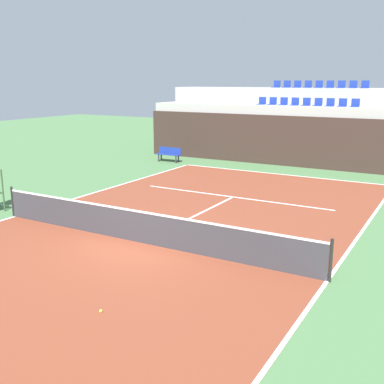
# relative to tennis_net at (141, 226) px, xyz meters

# --- Properties ---
(ground_plane) EXTENTS (80.00, 80.00, 0.00)m
(ground_plane) POSITION_rel_tennis_net_xyz_m (0.00, 0.00, -0.51)
(ground_plane) COLOR #477042
(court_surface) EXTENTS (11.00, 24.00, 0.01)m
(court_surface) POSITION_rel_tennis_net_xyz_m (0.00, 0.00, -0.50)
(court_surface) COLOR brown
(court_surface) RESTS_ON ground_plane
(baseline_far) EXTENTS (11.00, 0.10, 0.00)m
(baseline_far) POSITION_rel_tennis_net_xyz_m (0.00, 11.95, -0.50)
(baseline_far) COLOR white
(baseline_far) RESTS_ON court_surface
(sideline_left) EXTENTS (0.10, 24.00, 0.00)m
(sideline_left) POSITION_rel_tennis_net_xyz_m (-5.45, 0.00, -0.50)
(sideline_left) COLOR white
(sideline_left) RESTS_ON court_surface
(sideline_right) EXTENTS (0.10, 24.00, 0.00)m
(sideline_right) POSITION_rel_tennis_net_xyz_m (5.45, 0.00, -0.50)
(sideline_right) COLOR white
(sideline_right) RESTS_ON court_surface
(service_line_far) EXTENTS (8.26, 0.10, 0.00)m
(service_line_far) POSITION_rel_tennis_net_xyz_m (0.00, 6.40, -0.50)
(service_line_far) COLOR white
(service_line_far) RESTS_ON court_surface
(centre_service_line) EXTENTS (0.10, 6.40, 0.00)m
(centre_service_line) POSITION_rel_tennis_net_xyz_m (0.00, 3.20, -0.50)
(centre_service_line) COLOR white
(centre_service_line) RESTS_ON court_surface
(back_wall) EXTENTS (18.85, 0.30, 2.78)m
(back_wall) POSITION_rel_tennis_net_xyz_m (0.00, 14.56, 0.88)
(back_wall) COLOR #33231E
(back_wall) RESTS_ON ground_plane
(stands_tier_lower) EXTENTS (18.85, 2.40, 3.28)m
(stands_tier_lower) POSITION_rel_tennis_net_xyz_m (0.00, 15.91, 1.13)
(stands_tier_lower) COLOR #9E9E99
(stands_tier_lower) RESTS_ON ground_plane
(stands_tier_upper) EXTENTS (18.85, 2.40, 4.24)m
(stands_tier_upper) POSITION_rel_tennis_net_xyz_m (0.00, 18.31, 1.61)
(stands_tier_upper) COLOR #9E9E99
(stands_tier_upper) RESTS_ON ground_plane
(seating_row_lower) EXTENTS (5.80, 0.44, 0.44)m
(seating_row_lower) POSITION_rel_tennis_net_xyz_m (-0.00, 16.00, 2.90)
(seating_row_lower) COLOR navy
(seating_row_lower) RESTS_ON stands_tier_lower
(seating_row_upper) EXTENTS (5.80, 0.44, 0.44)m
(seating_row_upper) POSITION_rel_tennis_net_xyz_m (-0.00, 18.40, 3.85)
(seating_row_upper) COLOR navy
(seating_row_upper) RESTS_ON stands_tier_upper
(tennis_net) EXTENTS (11.08, 0.08, 1.07)m
(tennis_net) POSITION_rel_tennis_net_xyz_m (0.00, 0.00, 0.00)
(tennis_net) COLOR black
(tennis_net) RESTS_ON court_surface
(player_bench) EXTENTS (1.50, 0.40, 0.85)m
(player_bench) POSITION_rel_tennis_net_xyz_m (-6.93, 12.34, -0.00)
(player_bench) COLOR navy
(player_bench) RESTS_ON ground_plane
(tennis_ball_0) EXTENTS (0.07, 0.07, 0.07)m
(tennis_ball_0) POSITION_rel_tennis_net_xyz_m (1.80, -3.88, -0.47)
(tennis_ball_0) COLOR #CCE033
(tennis_ball_0) RESTS_ON court_surface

